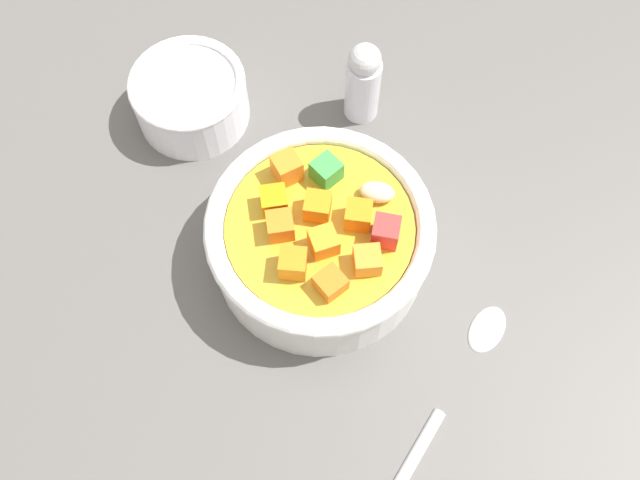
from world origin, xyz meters
TOP-DOWN VIEW (x-y plane):
  - ground_plane at (0.00, 0.00)cm, footprint 140.00×140.00cm
  - soup_bowl_main at (-0.02, 0.00)cm, footprint 15.48×15.48cm
  - spoon at (-5.82, 12.62)cm, footprint 15.29×16.98cm
  - side_bowl_small at (8.06, -13.77)cm, footprint 8.88×8.88cm
  - pepper_shaker at (-5.14, -12.19)cm, footprint 2.72×2.72cm

SIDE VIEW (x-z plane):
  - ground_plane at x=0.00cm, z-range -2.00..0.00cm
  - spoon at x=-5.82cm, z-range -0.01..0.87cm
  - side_bowl_small at x=8.06cm, z-range 0.07..4.47cm
  - soup_bowl_main at x=-0.02cm, z-range -0.34..6.56cm
  - pepper_shaker at x=-5.14cm, z-range -0.03..7.36cm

